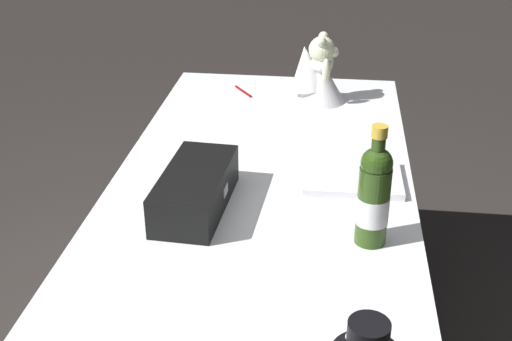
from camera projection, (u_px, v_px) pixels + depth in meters
The scene contains 6 objects.
reception_table at pixel (256, 317), 1.92m from camera, with size 2.02×0.84×0.75m, color white.
teddy_bear_bride at pixel (317, 72), 2.37m from camera, with size 0.18×0.22×0.24m.
champagne_bottle at pixel (374, 195), 1.54m from camera, with size 0.08×0.08×0.30m.
signing_pen at pixel (243, 91), 2.49m from camera, with size 0.11×0.08×0.01m.
gift_case_black at pixel (195, 189), 1.71m from camera, with size 0.35×0.17×0.10m.
guestbook at pixel (352, 177), 1.86m from camera, with size 0.21×0.27×0.02m, color white.
Camera 1 is at (-1.50, -0.18, 1.63)m, focal length 46.92 mm.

